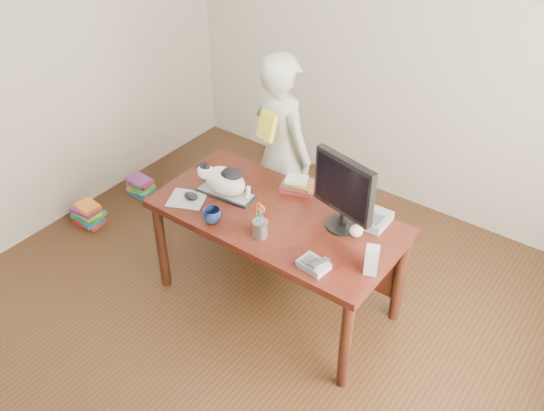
{
  "coord_description": "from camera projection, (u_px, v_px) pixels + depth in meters",
  "views": [
    {
      "loc": [
        1.79,
        -1.87,
        3.06
      ],
      "look_at": [
        0.0,
        0.55,
        0.85
      ],
      "focal_mm": 40.0,
      "sensor_mm": 36.0,
      "label": 1
    }
  ],
  "objects": [
    {
      "name": "book_pile_b",
      "position": [
        141.0,
        186.0,
        5.28
      ],
      "size": [
        0.26,
        0.2,
        0.15
      ],
      "color": "#17508D",
      "rests_on": "ground"
    },
    {
      "name": "baseball",
      "position": [
        356.0,
        231.0,
        3.63
      ],
      "size": [
        0.08,
        0.08,
        0.08
      ],
      "rotation": [
        0.0,
        0.0,
        -0.09
      ],
      "color": "#EFE6CF",
      "rests_on": "desk"
    },
    {
      "name": "monitor",
      "position": [
        344.0,
        190.0,
        3.56
      ],
      "size": [
        0.44,
        0.26,
        0.49
      ],
      "rotation": [
        0.0,
        0.0,
        -0.23
      ],
      "color": "black",
      "rests_on": "desk"
    },
    {
      "name": "room",
      "position": [
        208.0,
        178.0,
        3.08
      ],
      "size": [
        4.5,
        4.5,
        4.5
      ],
      "color": "black",
      "rests_on": "ground"
    },
    {
      "name": "phone",
      "position": [
        314.0,
        264.0,
        3.41
      ],
      "size": [
        0.18,
        0.15,
        0.08
      ],
      "rotation": [
        0.0,
        0.0,
        -0.13
      ],
      "color": "slate",
      "rests_on": "desk"
    },
    {
      "name": "held_book",
      "position": [
        267.0,
        126.0,
        4.14
      ],
      "size": [
        0.16,
        0.12,
        0.2
      ],
      "rotation": [
        0.0,
        0.0,
        -0.25
      ],
      "color": "yellow",
      "rests_on": "person"
    },
    {
      "name": "person",
      "position": [
        281.0,
        151.0,
        4.42
      ],
      "size": [
        0.63,
        0.49,
        1.53
      ],
      "primitive_type": "imported",
      "rotation": [
        0.0,
        0.0,
        2.89
      ],
      "color": "silver",
      "rests_on": "ground"
    },
    {
      "name": "speaker",
      "position": [
        372.0,
        260.0,
        3.35
      ],
      "size": [
        0.1,
        0.11,
        0.17
      ],
      "rotation": [
        0.0,
        0.0,
        0.4
      ],
      "color": "#9F9FA1",
      "rests_on": "desk"
    },
    {
      "name": "calculator",
      "position": [
        375.0,
        220.0,
        3.73
      ],
      "size": [
        0.16,
        0.22,
        0.06
      ],
      "rotation": [
        0.0,
        0.0,
        0.03
      ],
      "color": "slate",
      "rests_on": "desk"
    },
    {
      "name": "pen_cup",
      "position": [
        260.0,
        227.0,
        3.62
      ],
      "size": [
        0.12,
        0.12,
        0.24
      ],
      "rotation": [
        0.0,
        0.0,
        -0.29
      ],
      "color": "#95959A",
      "rests_on": "desk"
    },
    {
      "name": "book_pile_a",
      "position": [
        88.0,
        214.0,
        4.93
      ],
      "size": [
        0.27,
        0.22,
        0.18
      ],
      "color": "#B3191B",
      "rests_on": "ground"
    },
    {
      "name": "cat",
      "position": [
        223.0,
        180.0,
        3.94
      ],
      "size": [
        0.39,
        0.23,
        0.22
      ],
      "rotation": [
        0.0,
        0.0,
        0.11
      ],
      "color": "white",
      "rests_on": "keyboard"
    },
    {
      "name": "book_stack",
      "position": [
        298.0,
        185.0,
        4.03
      ],
      "size": [
        0.26,
        0.23,
        0.08
      ],
      "rotation": [
        0.0,
        0.0,
        0.28
      ],
      "color": "#471319",
      "rests_on": "desk"
    },
    {
      "name": "keyboard",
      "position": [
        226.0,
        193.0,
        4.0
      ],
      "size": [
        0.41,
        0.19,
        0.02
      ],
      "rotation": [
        0.0,
        0.0,
        0.11
      ],
      "color": "black",
      "rests_on": "desk"
    },
    {
      "name": "mouse",
      "position": [
        191.0,
        196.0,
        3.95
      ],
      "size": [
        0.12,
        0.1,
        0.04
      ],
      "rotation": [
        0.0,
        0.0,
        0.43
      ],
      "color": "black",
      "rests_on": "mousepad"
    },
    {
      "name": "desk",
      "position": [
        284.0,
        227.0,
        3.97
      ],
      "size": [
        1.6,
        0.8,
        0.75
      ],
      "color": "black",
      "rests_on": "ground"
    },
    {
      "name": "mousepad",
      "position": [
        187.0,
        199.0,
        3.96
      ],
      "size": [
        0.3,
        0.29,
        0.01
      ],
      "rotation": [
        0.0,
        0.0,
        0.43
      ],
      "color": "#A5A9B1",
      "rests_on": "desk"
    },
    {
      "name": "coffee_mug",
      "position": [
        212.0,
        216.0,
        3.74
      ],
      "size": [
        0.16,
        0.16,
        0.09
      ],
      "primitive_type": "imported",
      "rotation": [
        0.0,
        0.0,
        0.63
      ],
      "color": "#0C1533",
      "rests_on": "desk"
    }
  ]
}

